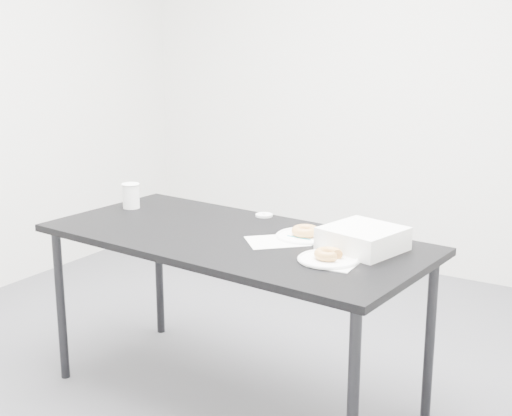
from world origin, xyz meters
The scene contains 14 objects.
floor centered at (0.00, 0.00, 0.00)m, with size 4.00×4.00×0.00m, color #4D4C51.
wall_back centered at (0.00, 2.00, 1.35)m, with size 4.00×0.02×2.70m, color silver.
table centered at (0.13, -0.19, 0.73)m, with size 1.78×0.94×0.79m.
scorecard centered at (0.34, -0.17, 0.79)m, with size 0.20×0.25×0.00m, color white.
logo_patch centered at (0.42, -0.08, 0.79)m, with size 0.04×0.04×0.00m, color green.
pen centered at (0.40, -0.09, 0.79)m, with size 0.01×0.01×0.12m, color #0D8594.
napkin centered at (0.68, -0.31, 0.79)m, with size 0.17×0.17×0.00m, color white.
plate_near centered at (0.64, -0.29, 0.79)m, with size 0.24×0.24×0.01m, color white.
donut_near centered at (0.64, -0.29, 0.81)m, with size 0.11×0.11×0.04m, color gold.
plate_far centered at (0.41, -0.04, 0.79)m, with size 0.26×0.26×0.01m, color white.
donut_far centered at (0.41, -0.04, 0.81)m, with size 0.12×0.12×0.04m, color gold.
coffee_cup centered at (-0.59, -0.04, 0.85)m, with size 0.08×0.08×0.13m, color white.
cup_lid centered at (0.07, 0.17, 0.79)m, with size 0.08×0.08×0.01m, color white.
bakery_box centered at (0.70, -0.09, 0.83)m, with size 0.29×0.29×0.10m, color white.
Camera 1 is at (1.79, -2.70, 1.66)m, focal length 50.00 mm.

